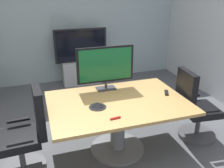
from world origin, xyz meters
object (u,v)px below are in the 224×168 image
(remote_control, at_px, (166,93))
(conference_table, at_px, (118,114))
(office_chair_left, at_px, (27,138))
(office_chair_right, at_px, (194,111))
(tv_monitor, at_px, (106,66))
(wall_display_unit, at_px, (82,66))
(conference_phone, at_px, (98,105))

(remote_control, bearing_deg, conference_table, -151.38)
(office_chair_left, bearing_deg, conference_table, 88.03)
(office_chair_left, bearing_deg, office_chair_right, 85.33)
(office_chair_left, height_order, tv_monitor, tv_monitor)
(office_chair_left, xyz_separation_m, wall_display_unit, (1.22, 2.72, -0.01))
(tv_monitor, distance_m, wall_display_unit, 2.33)
(office_chair_right, distance_m, wall_display_unit, 2.99)
(office_chair_right, bearing_deg, conference_phone, 96.60)
(conference_table, distance_m, tv_monitor, 0.72)
(office_chair_left, relative_size, office_chair_right, 1.00)
(office_chair_right, height_order, wall_display_unit, wall_display_unit)
(conference_table, bearing_deg, office_chair_left, -178.31)
(wall_display_unit, xyz_separation_m, remote_control, (0.71, -2.66, 0.33))
(conference_table, bearing_deg, office_chair_right, -3.71)
(office_chair_left, relative_size, conference_phone, 4.95)
(office_chair_left, height_order, conference_phone, office_chair_left)
(office_chair_right, relative_size, conference_phone, 4.95)
(office_chair_left, distance_m, office_chair_right, 2.36)
(conference_table, bearing_deg, remote_control, 2.24)
(tv_monitor, height_order, wall_display_unit, tv_monitor)
(office_chair_left, xyz_separation_m, remote_control, (1.93, 0.06, 0.31))
(conference_phone, bearing_deg, remote_control, 6.25)
(conference_phone, bearing_deg, office_chair_right, 0.34)
(conference_table, bearing_deg, tv_monitor, 93.75)
(wall_display_unit, relative_size, remote_control, 7.71)
(conference_table, height_order, office_chair_right, office_chair_right)
(tv_monitor, xyz_separation_m, conference_phone, (-0.27, -0.54, -0.33))
(wall_display_unit, bearing_deg, conference_table, -90.81)
(office_chair_right, xyz_separation_m, tv_monitor, (-1.21, 0.53, 0.66))
(office_chair_right, bearing_deg, remote_control, 82.55)
(office_chair_left, distance_m, conference_phone, 0.94)
(conference_table, bearing_deg, conference_phone, -164.16)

